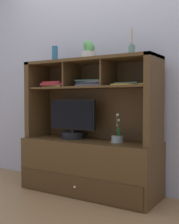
{
  "coord_description": "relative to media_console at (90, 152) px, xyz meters",
  "views": [
    {
      "loc": [
        1.59,
        -2.57,
        0.95
      ],
      "look_at": [
        0.0,
        0.0,
        0.82
      ],
      "focal_mm": 48.01,
      "sensor_mm": 36.0,
      "label": 1
    }
  ],
  "objects": [
    {
      "name": "magazine_stack_right",
      "position": [
        0.03,
        0.02,
        0.7
      ],
      "size": [
        0.35,
        0.24,
        0.07
      ],
      "color": "slate",
      "rests_on": "media_console"
    },
    {
      "name": "potted_orchid",
      "position": [
        0.31,
        -0.01,
        0.17
      ],
      "size": [
        0.13,
        0.13,
        0.28
      ],
      "color": "gray",
      "rests_on": "media_console"
    },
    {
      "name": "tv_monitor",
      "position": [
        -0.21,
        -0.01,
        0.29
      ],
      "size": [
        0.55,
        0.24,
        0.41
      ],
      "color": "black",
      "rests_on": "media_console"
    },
    {
      "name": "back_wall",
      "position": [
        0.0,
        0.27,
        0.99
      ],
      "size": [
        6.0,
        0.02,
        2.8
      ],
      "primitive_type": "cube",
      "color": "#ABADBD",
      "rests_on": "ground"
    },
    {
      "name": "media_console",
      "position": [
        0.0,
        0.0,
        0.0
      ],
      "size": [
        1.42,
        0.53,
        1.35
      ],
      "color": "#4A3219",
      "rests_on": "ground"
    },
    {
      "name": "magazine_stack_left",
      "position": [
        0.46,
        -0.02,
        0.68
      ],
      "size": [
        0.34,
        0.27,
        0.03
      ],
      "color": "gold",
      "rests_on": "media_console"
    },
    {
      "name": "diffuser_bottle",
      "position": [
        0.46,
        -0.01,
        0.99
      ],
      "size": [
        0.06,
        0.06,
        0.26
      ],
      "color": "slate",
      "rests_on": "media_console"
    },
    {
      "name": "magazine_stack_centre",
      "position": [
        -0.41,
        -0.0,
        0.7
      ],
      "size": [
        0.32,
        0.26,
        0.06
      ],
      "color": "gold",
      "rests_on": "media_console"
    },
    {
      "name": "potted_succulent",
      "position": [
        0.0,
        -0.02,
        1.02
      ],
      "size": [
        0.16,
        0.16,
        0.19
      ],
      "color": "beige",
      "rests_on": "media_console"
    },
    {
      "name": "floor_plane",
      "position": [
        0.0,
        -0.01,
        -0.42
      ],
      "size": [
        6.0,
        6.0,
        0.02
      ],
      "primitive_type": "cube",
      "color": "#946F47",
      "rests_on": "ground"
    },
    {
      "name": "ceramic_vase",
      "position": [
        -0.46,
        0.02,
        1.03
      ],
      "size": [
        0.07,
        0.07,
        0.18
      ],
      "color": "#2A6589",
      "rests_on": "media_console"
    }
  ]
}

